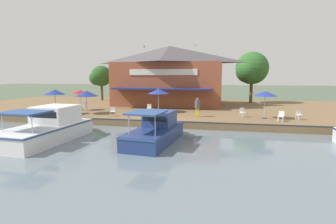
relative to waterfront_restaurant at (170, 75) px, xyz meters
name	(u,v)px	position (x,y,z in m)	size (l,w,h in m)	color
ground_plane	(158,129)	(13.37, 1.75, -4.49)	(220.00, 220.00, 0.00)	#4C5B47
quay_deck	(180,109)	(2.37, 1.75, -4.19)	(22.00, 56.00, 0.60)	brown
quay_edge_fender	(159,121)	(13.27, 1.75, -3.84)	(0.20, 50.40, 0.10)	#2D2D33
waterfront_restaurant	(170,75)	(0.00, 0.00, 0.00)	(10.09, 14.19, 7.82)	brown
patio_umbrella_mid_patio_right	(86,93)	(10.23, -6.41, -1.86)	(2.28, 2.28, 2.35)	#B7B7B7
patio_umbrella_back_row	(80,92)	(7.89, -8.48, -1.87)	(1.73, 1.73, 2.27)	#B7B7B7
patio_umbrella_by_entrance	(265,93)	(9.78, 10.61, -1.66)	(2.02, 2.02, 2.51)	#B7B7B7
patio_umbrella_far_corner	(55,92)	(11.47, -9.07, -1.67)	(1.96, 1.96, 2.51)	#B7B7B7
patio_umbrella_mid_patio_left	(158,91)	(7.67, 0.36, -1.71)	(2.23, 2.23, 2.46)	#B7B7B7
cafe_chair_mid_patio	(299,114)	(9.90, 13.45, -3.41)	(0.56, 0.56, 0.85)	white
cafe_chair_beside_entrance	(149,108)	(8.01, -0.55, -3.41)	(0.53, 0.53, 0.85)	white
cafe_chair_under_first_umbrella	(281,116)	(11.06, 11.74, -3.41)	(0.58, 0.58, 0.85)	white
cafe_chair_facing_river	(113,111)	(11.16, -3.24, -3.41)	(0.57, 0.57, 0.85)	white
cafe_chair_back_row_seat	(85,106)	(7.82, -8.03, -3.41)	(0.58, 0.58, 0.85)	white
cafe_chair_far_corner_seat	(243,112)	(9.26, 8.78, -3.41)	(0.59, 0.59, 0.85)	white
person_near_entrance	(198,105)	(9.93, 4.65, -2.79)	(0.49, 0.49, 1.74)	gold
motorboat_outer_channel	(53,127)	(18.45, -4.45, -3.62)	(8.07, 3.42, 2.24)	white
motorboat_nearest_quay	(158,130)	(17.49, 2.74, -3.72)	(6.96, 2.97, 2.20)	navy
tree_behind_restaurant	(251,69)	(-4.00, 10.67, 0.83)	(4.70, 4.48, 7.09)	brown
tree_downstream_bank	(100,77)	(-3.80, -11.73, -0.22)	(3.36, 3.20, 5.38)	brown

